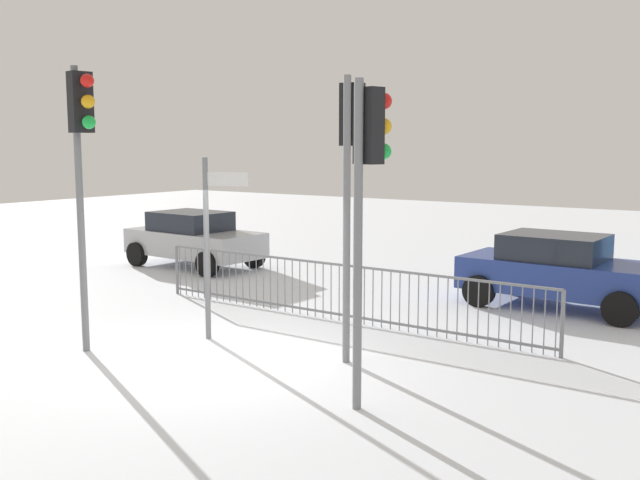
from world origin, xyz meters
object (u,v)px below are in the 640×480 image
traffic_light_mid_right (367,170)px  car_silver_trailing (194,238)px  traffic_light_foreground_right (82,145)px  direction_sign_post (210,239)px  car_blue_near (559,270)px  traffic_light_rear_right (351,154)px

traffic_light_mid_right → car_silver_trailing: traffic_light_mid_right is taller
car_silver_trailing → traffic_light_foreground_right: bearing=-54.3°
direction_sign_post → car_blue_near: 7.03m
traffic_light_rear_right → car_silver_trailing: 9.49m
traffic_light_foreground_right → traffic_light_mid_right: traffic_light_foreground_right is taller
traffic_light_rear_right → car_blue_near: (1.58, 5.31, -2.32)m
traffic_light_rear_right → car_silver_trailing: size_ratio=1.08×
traffic_light_mid_right → car_blue_near: size_ratio=1.04×
traffic_light_mid_right → car_blue_near: 7.19m
car_blue_near → traffic_light_foreground_right: bearing=-123.1°
direction_sign_post → car_blue_near: size_ratio=0.78×
traffic_light_rear_right → car_silver_trailing: traffic_light_rear_right is taller
traffic_light_mid_right → direction_sign_post: 4.09m
traffic_light_mid_right → car_blue_near: bearing=101.6°
direction_sign_post → car_silver_trailing: bearing=117.2°
car_blue_near → traffic_light_mid_right: bearing=-91.4°
traffic_light_foreground_right → traffic_light_rear_right: 4.07m
traffic_light_mid_right → car_silver_trailing: 11.23m
direction_sign_post → traffic_light_mid_right: bearing=-37.4°
traffic_light_foreground_right → traffic_light_mid_right: 4.76m
car_silver_trailing → traffic_light_mid_right: bearing=-31.8°
traffic_light_foreground_right → car_silver_trailing: 8.38m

